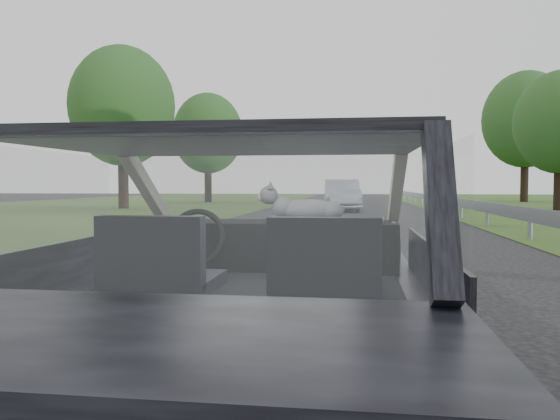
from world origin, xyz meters
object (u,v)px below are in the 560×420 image
(cat, at_px, (309,209))
(highway_sign, at_px, (448,187))
(subject_car, at_px, (252,281))
(other_car, at_px, (342,195))

(cat, height_order, highway_sign, highway_sign)
(cat, xyz_separation_m, highway_sign, (4.72, 23.87, 0.05))
(subject_car, xyz_separation_m, other_car, (-0.09, 23.10, 0.02))
(highway_sign, bearing_deg, cat, -126.03)
(highway_sign, bearing_deg, subject_car, -126.33)
(subject_car, relative_size, other_car, 0.89)
(subject_car, xyz_separation_m, cat, (0.25, 0.59, 0.36))
(subject_car, xyz_separation_m, highway_sign, (4.97, 24.47, 0.40))
(subject_car, height_order, cat, subject_car)
(other_car, bearing_deg, subject_car, -94.30)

